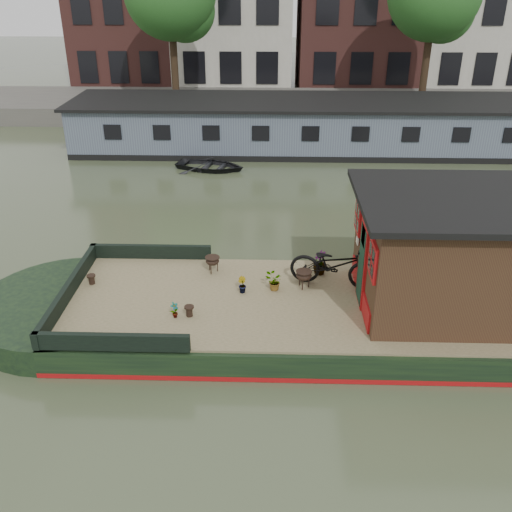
{
  "coord_description": "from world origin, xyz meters",
  "views": [
    {
      "loc": [
        -1.49,
        -10.67,
        7.1
      ],
      "look_at": [
        -1.84,
        0.5,
        1.46
      ],
      "focal_mm": 40.0,
      "sensor_mm": 36.0,
      "label": 1
    }
  ],
  "objects_px": {
    "cabin": "(450,252)",
    "dinghy": "(210,162)",
    "brazier_front": "(304,279)",
    "potted_plant_a": "(175,310)",
    "bicycle": "(334,265)",
    "brazier_rear": "(213,264)"
  },
  "relations": [
    {
      "from": "potted_plant_a",
      "to": "brazier_rear",
      "type": "height_order",
      "value": "brazier_rear"
    },
    {
      "from": "bicycle",
      "to": "brazier_front",
      "type": "xyz_separation_m",
      "value": [
        -0.68,
        -0.13,
        -0.32
      ]
    },
    {
      "from": "potted_plant_a",
      "to": "brazier_front",
      "type": "distance_m",
      "value": 3.02
    },
    {
      "from": "cabin",
      "to": "brazier_rear",
      "type": "bearing_deg",
      "value": 166.31
    },
    {
      "from": "cabin",
      "to": "potted_plant_a",
      "type": "xyz_separation_m",
      "value": [
        -5.66,
        -0.77,
        -1.05
      ]
    },
    {
      "from": "dinghy",
      "to": "cabin",
      "type": "bearing_deg",
      "value": -135.9
    },
    {
      "from": "bicycle",
      "to": "brazier_front",
      "type": "distance_m",
      "value": 0.76
    },
    {
      "from": "potted_plant_a",
      "to": "brazier_rear",
      "type": "bearing_deg",
      "value": 73.75
    },
    {
      "from": "bicycle",
      "to": "cabin",
      "type": "bearing_deg",
      "value": -93.82
    },
    {
      "from": "cabin",
      "to": "brazier_front",
      "type": "relative_size",
      "value": 9.57
    },
    {
      "from": "bicycle",
      "to": "potted_plant_a",
      "type": "bearing_deg",
      "value": 126.36
    },
    {
      "from": "potted_plant_a",
      "to": "dinghy",
      "type": "relative_size",
      "value": 0.13
    },
    {
      "from": "bicycle",
      "to": "brazier_rear",
      "type": "relative_size",
      "value": 5.06
    },
    {
      "from": "brazier_front",
      "to": "dinghy",
      "type": "height_order",
      "value": "brazier_front"
    },
    {
      "from": "bicycle",
      "to": "dinghy",
      "type": "height_order",
      "value": "bicycle"
    },
    {
      "from": "cabin",
      "to": "dinghy",
      "type": "xyz_separation_m",
      "value": [
        -6.15,
        10.97,
        -1.59
      ]
    },
    {
      "from": "brazier_front",
      "to": "potted_plant_a",
      "type": "bearing_deg",
      "value": -153.88
    },
    {
      "from": "bicycle",
      "to": "potted_plant_a",
      "type": "relative_size",
      "value": 5.67
    },
    {
      "from": "brazier_rear",
      "to": "dinghy",
      "type": "distance_m",
      "value": 9.81
    },
    {
      "from": "cabin",
      "to": "bicycle",
      "type": "distance_m",
      "value": 2.47
    },
    {
      "from": "potted_plant_a",
      "to": "brazier_front",
      "type": "relative_size",
      "value": 0.85
    },
    {
      "from": "brazier_front",
      "to": "dinghy",
      "type": "bearing_deg",
      "value": 107.09
    }
  ]
}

